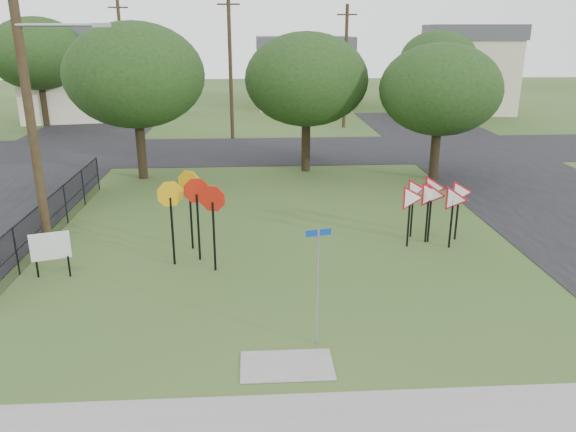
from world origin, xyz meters
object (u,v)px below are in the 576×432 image
at_px(street_name_sign, 318,280).
at_px(stop_sign_cluster, 192,201).
at_px(yield_sign_cluster, 433,196).
at_px(info_board, 50,248).

xyz_separation_m(street_name_sign, stop_sign_cluster, (-3.25, 5.13, 0.33)).
xyz_separation_m(stop_sign_cluster, yield_sign_cluster, (7.82, 1.20, -0.36)).
distance_m(stop_sign_cluster, info_board, 4.27).
height_order(street_name_sign, stop_sign_cluster, street_name_sign).
relative_size(yield_sign_cluster, info_board, 2.02).
distance_m(stop_sign_cluster, yield_sign_cluster, 7.92).
bearing_deg(stop_sign_cluster, yield_sign_cluster, 8.72).
relative_size(street_name_sign, yield_sign_cluster, 1.01).
relative_size(stop_sign_cluster, info_board, 1.94).
bearing_deg(street_name_sign, yield_sign_cluster, 54.18).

